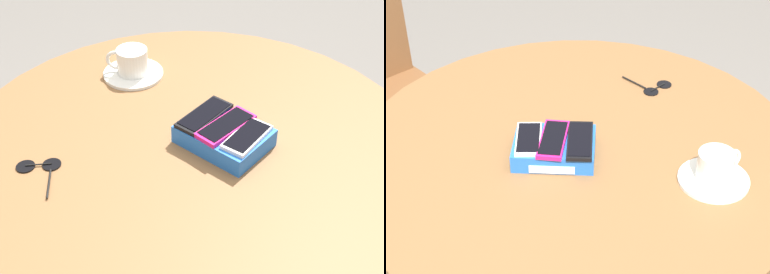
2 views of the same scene
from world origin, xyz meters
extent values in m
cylinder|color=#2D2D2D|center=(0.00, 0.00, 0.38)|extent=(0.07, 0.07, 0.71)
cylinder|color=brown|center=(0.00, 0.00, 0.75)|extent=(1.04, 1.04, 0.03)
cube|color=blue|center=(-0.06, -0.04, 0.78)|extent=(0.20, 0.16, 0.04)
cube|color=white|center=(-0.07, -0.11, 0.78)|extent=(0.10, 0.02, 0.02)
cube|color=silver|center=(-0.11, -0.03, 0.81)|extent=(0.06, 0.12, 0.01)
cube|color=black|center=(-0.11, -0.03, 0.81)|extent=(0.06, 0.11, 0.00)
cube|color=#D11975|center=(-0.06, -0.04, 0.81)|extent=(0.08, 0.15, 0.01)
cube|color=black|center=(-0.06, -0.04, 0.82)|extent=(0.07, 0.13, 0.00)
cube|color=black|center=(0.00, -0.05, 0.81)|extent=(0.07, 0.14, 0.01)
cube|color=black|center=(0.00, -0.05, 0.81)|extent=(0.06, 0.13, 0.00)
cylinder|color=white|center=(0.28, -0.16, 0.77)|extent=(0.15, 0.15, 0.01)
cylinder|color=white|center=(0.28, -0.16, 0.80)|extent=(0.08, 0.08, 0.07)
cylinder|color=olive|center=(0.28, -0.16, 0.83)|extent=(0.07, 0.07, 0.00)
torus|color=white|center=(0.31, -0.14, 0.80)|extent=(0.05, 0.03, 0.05)
cylinder|color=black|center=(0.25, 0.24, 0.77)|extent=(0.04, 0.04, 0.00)
cylinder|color=black|center=(0.21, 0.21, 0.77)|extent=(0.04, 0.04, 0.00)
cylinder|color=black|center=(0.23, 0.23, 0.77)|extent=(0.04, 0.04, 0.00)
cylinder|color=black|center=(0.17, 0.26, 0.77)|extent=(0.05, 0.07, 0.00)
cylinder|color=brown|center=(0.71, -0.18, 0.22)|extent=(0.04, 0.04, 0.45)
camera|label=1|loc=(-0.47, 0.75, 1.49)|focal=50.00mm
camera|label=2|loc=(-0.10, -1.18, 1.63)|focal=60.00mm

